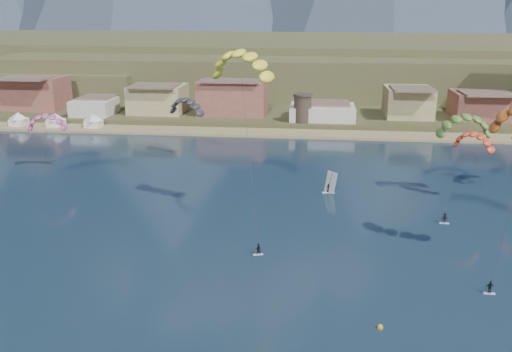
% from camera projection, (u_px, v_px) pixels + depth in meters
% --- Properties ---
extents(beach, '(2200.00, 12.00, 0.90)m').
position_uv_depth(beach, '(284.00, 133.00, 155.99)').
color(beach, tan).
rests_on(beach, ground).
extents(land, '(2200.00, 900.00, 4.00)m').
position_uv_depth(land, '(309.00, 43.00, 586.76)').
color(land, brown).
rests_on(land, ground).
extents(foothills, '(940.00, 210.00, 18.00)m').
position_uv_depth(foothills, '(343.00, 63.00, 270.96)').
color(foothills, brown).
rests_on(foothills, ground).
extents(town, '(400.00, 24.00, 12.00)m').
position_uv_depth(town, '(165.00, 96.00, 173.10)').
color(town, silver).
rests_on(town, ground).
extents(watchtower, '(5.82, 5.82, 8.60)m').
position_uv_depth(watchtower, '(302.00, 108.00, 161.22)').
color(watchtower, '#47382D').
rests_on(watchtower, ground).
extents(beach_tents, '(43.40, 6.40, 5.00)m').
position_uv_depth(beach_tents, '(36.00, 116.00, 163.05)').
color(beach_tents, white).
rests_on(beach_tents, ground).
extents(kitesurfer_yellow, '(12.32, 19.35, 31.02)m').
position_uv_depth(kitesurfer_yellow, '(242.00, 61.00, 85.01)').
color(kitesurfer_yellow, silver).
rests_on(kitesurfer_yellow, ground).
extents(kitesurfer_green, '(11.48, 16.82, 20.00)m').
position_uv_depth(kitesurfer_green, '(465.00, 123.00, 98.82)').
color(kitesurfer_green, silver).
rests_on(kitesurfer_green, ground).
extents(distant_kite_pink, '(9.29, 6.59, 15.07)m').
position_uv_depth(distant_kite_pink, '(46.00, 119.00, 117.01)').
color(distant_kite_pink, '#262626').
rests_on(distant_kite_pink, ground).
extents(distant_kite_dark, '(10.40, 7.56, 16.60)m').
position_uv_depth(distant_kite_dark, '(186.00, 103.00, 128.26)').
color(distant_kite_dark, '#262626').
rests_on(distant_kite_dark, ground).
extents(distant_kite_orange, '(8.14, 7.75, 15.26)m').
position_uv_depth(distant_kite_orange, '(474.00, 138.00, 98.12)').
color(distant_kite_orange, '#262626').
rests_on(distant_kite_orange, ground).
extents(windsurfer, '(2.50, 2.73, 4.32)m').
position_uv_depth(windsurfer, '(329.00, 186.00, 105.32)').
color(windsurfer, silver).
rests_on(windsurfer, ground).
extents(buoy, '(0.73, 0.73, 0.73)m').
position_uv_depth(buoy, '(380.00, 327.00, 60.71)').
color(buoy, gold).
rests_on(buoy, ground).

